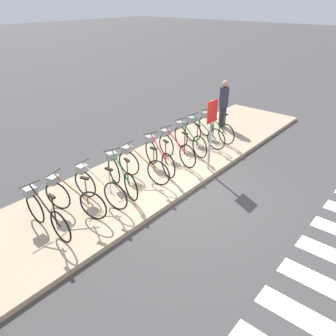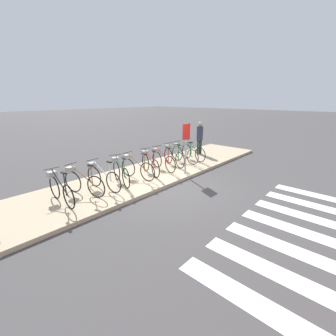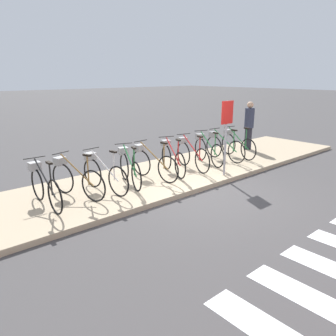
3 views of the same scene
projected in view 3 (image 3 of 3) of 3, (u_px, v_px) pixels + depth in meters
ground_plane at (199, 192)px, 8.05m from camera, size 120.00×120.00×0.00m
sidewalk at (161, 177)px, 9.08m from camera, size 14.80×2.89×0.12m
parked_bicycle_0 at (44, 185)px, 6.82m from camera, size 0.46×1.70×1.04m
parked_bicycle_1 at (75, 177)px, 7.34m from camera, size 0.61×1.65×1.04m
parked_bicycle_2 at (102, 172)px, 7.71m from camera, size 0.46×1.70×1.04m
parked_bicycle_3 at (129, 167)px, 8.19m from camera, size 0.64×1.64×1.04m
parked_bicycle_4 at (152, 162)px, 8.63m from camera, size 0.46×1.70×1.04m
parked_bicycle_5 at (172, 157)px, 9.13m from camera, size 0.69×1.62×1.04m
parked_bicycle_6 at (191, 153)px, 9.57m from camera, size 0.52×1.68×1.04m
parked_bicycle_7 at (207, 149)px, 10.16m from camera, size 0.63×1.64×1.04m
parked_bicycle_8 at (223, 146)px, 10.59m from camera, size 0.46×1.70×1.04m
parked_bicycle_9 at (236, 143)px, 10.97m from camera, size 0.52×1.68×1.04m
pedestrian at (249, 124)px, 11.96m from camera, size 0.34×0.34×1.75m
sign_post at (226, 125)px, 8.67m from camera, size 0.44×0.07×2.02m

